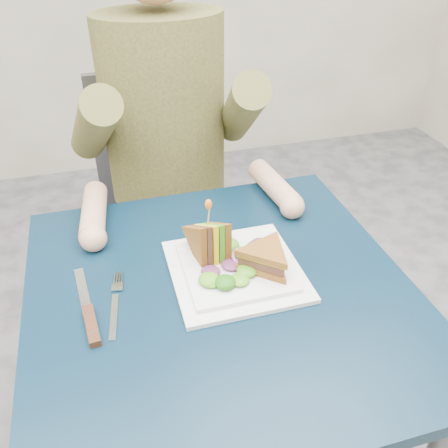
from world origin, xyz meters
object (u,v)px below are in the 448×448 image
object	(u,v)px
diner	(164,98)
sandwich_flat	(266,258)
plate	(235,269)
sandwich_upright	(209,242)
table	(221,317)
fork	(115,305)
knife	(90,318)
chair	(166,195)

from	to	relation	value
diner	sandwich_flat	xyz separation A→B (m)	(0.10, -0.56, -0.14)
plate	sandwich_upright	bearing A→B (deg)	133.54
diner	sandwich_upright	world-z (taller)	diner
table	fork	size ratio (longest dim) A/B	4.19
knife	sandwich_flat	bearing A→B (deg)	4.95
chair	diner	size ratio (longest dim) A/B	1.25
plate	sandwich_flat	xyz separation A→B (m)	(0.05, -0.02, 0.04)
diner	sandwich_flat	distance (m)	0.59
diner	fork	xyz separation A→B (m)	(-0.21, -0.57, -0.18)
table	diner	distance (m)	0.63
knife	fork	bearing A→B (deg)	26.55
plate	sandwich_upright	world-z (taller)	sandwich_upright
diner	sandwich_flat	bearing A→B (deg)	-80.34
table	chair	distance (m)	0.70
table	knife	world-z (taller)	knife
sandwich_flat	knife	xyz separation A→B (m)	(-0.35, -0.03, -0.04)
plate	sandwich_flat	distance (m)	0.07
table	fork	world-z (taller)	fork
table	sandwich_upright	size ratio (longest dim) A/B	5.24
fork	chair	bearing A→B (deg)	73.23
sandwich_flat	sandwich_upright	size ratio (longest dim) A/B	1.25
diner	plate	xyz separation A→B (m)	(0.04, -0.54, -0.18)
plate	sandwich_upright	xyz separation A→B (m)	(-0.04, 0.04, 0.05)
diner	knife	size ratio (longest dim) A/B	3.36
diner	fork	distance (m)	0.63
sandwich_upright	sandwich_flat	bearing A→B (deg)	-35.60
fork	table	bearing A→B (deg)	-2.03
plate	fork	world-z (taller)	plate
knife	plate	bearing A→B (deg)	10.64
table	plate	bearing A→B (deg)	43.49
sandwich_flat	table	bearing A→B (deg)	-171.82
table	fork	xyz separation A→B (m)	(-0.21, 0.01, 0.08)
knife	diner	bearing A→B (deg)	66.92
sandwich_flat	sandwich_upright	world-z (taller)	sandwich_upright
sandwich_upright	chair	bearing A→B (deg)	89.82
table	sandwich_flat	xyz separation A→B (m)	(0.10, 0.01, 0.12)
plate	fork	distance (m)	0.25
chair	plate	xyz separation A→B (m)	(0.04, -0.65, 0.20)
plate	sandwich_flat	world-z (taller)	sandwich_flat
sandwich_upright	diner	bearing A→B (deg)	89.78
table	knife	distance (m)	0.27
table	plate	distance (m)	0.10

